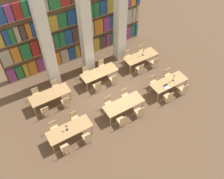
{
  "coord_description": "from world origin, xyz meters",
  "views": [
    {
      "loc": [
        -5.28,
        -8.77,
        11.76
      ],
      "look_at": [
        0.0,
        -0.14,
        0.7
      ],
      "focal_mm": 40.0,
      "sensor_mm": 36.0,
      "label": 1
    }
  ],
  "objects_px": {
    "chair_12": "(45,111)",
    "chair_14": "(66,102)",
    "pillar_right": "(120,20)",
    "reading_table_4": "(99,73)",
    "pillar_left": "(47,45)",
    "desk_lamp_0": "(66,127)",
    "chair_17": "(86,72)",
    "chair_21": "(128,56)",
    "chair_7": "(125,95)",
    "chair_19": "(102,66)",
    "chair_6": "(139,111)",
    "reading_table_1": "(124,105)",
    "chair_15": "(56,86)",
    "chair_9": "(153,81)",
    "pillar_center": "(86,32)",
    "reading_table_0": "(69,130)",
    "reading_table_3": "(50,95)",
    "chair_5": "(108,103)",
    "chair_8": "(169,96)",
    "chair_1": "(54,127)",
    "reading_table_2": "(169,83)",
    "chair_13": "(36,94)",
    "desk_lamp_1": "(174,77)",
    "chair_20": "(140,68)",
    "chair_23": "(142,50)",
    "chair_2": "(87,137)",
    "chair_16": "(97,86)",
    "laptop": "(166,87)",
    "chair_0": "(65,148)",
    "chair_11": "(168,75)",
    "chair_3": "(75,118)",
    "chair_10": "(183,89)",
    "chair_22": "(155,62)",
    "chair_18": "(114,79)",
    "chair_4": "(122,120)"
  },
  "relations": [
    {
      "from": "chair_6",
      "to": "chair_15",
      "type": "bearing_deg",
      "value": 127.02
    },
    {
      "from": "chair_0",
      "to": "reading_table_3",
      "type": "distance_m",
      "value": 3.61
    },
    {
      "from": "reading_table_1",
      "to": "chair_15",
      "type": "xyz_separation_m",
      "value": [
        -2.68,
        3.6,
        -0.22
      ]
    },
    {
      "from": "pillar_center",
      "to": "reading_table_0",
      "type": "relative_size",
      "value": 2.51
    },
    {
      "from": "chair_9",
      "to": "chair_12",
      "type": "distance_m",
      "value": 6.84
    },
    {
      "from": "pillar_right",
      "to": "chair_6",
      "type": "bearing_deg",
      "value": -110.76
    },
    {
      "from": "pillar_left",
      "to": "desk_lamp_0",
      "type": "distance_m",
      "value": 4.85
    },
    {
      "from": "chair_13",
      "to": "chair_21",
      "type": "distance_m",
      "value": 6.7
    },
    {
      "from": "pillar_left",
      "to": "pillar_center",
      "type": "relative_size",
      "value": 1.0
    },
    {
      "from": "chair_11",
      "to": "chair_3",
      "type": "bearing_deg",
      "value": -0.42
    },
    {
      "from": "chair_7",
      "to": "chair_1",
      "type": "bearing_deg",
      "value": -0.58
    },
    {
      "from": "chair_5",
      "to": "chair_8",
      "type": "distance_m",
      "value": 3.65
    },
    {
      "from": "pillar_center",
      "to": "chair_3",
      "type": "distance_m",
      "value": 5.2
    },
    {
      "from": "chair_6",
      "to": "chair_15",
      "type": "xyz_separation_m",
      "value": [
        -3.27,
        4.34,
        0.0
      ]
    },
    {
      "from": "chair_12",
      "to": "chair_17",
      "type": "bearing_deg",
      "value": 24.73
    },
    {
      "from": "chair_3",
      "to": "pillar_right",
      "type": "bearing_deg",
      "value": -145.52
    },
    {
      "from": "chair_17",
      "to": "chair_21",
      "type": "relative_size",
      "value": 1.0
    },
    {
      "from": "chair_22",
      "to": "chair_16",
      "type": "bearing_deg",
      "value": 178.85
    },
    {
      "from": "chair_12",
      "to": "chair_14",
      "type": "distance_m",
      "value": 1.27
    },
    {
      "from": "chair_10",
      "to": "chair_15",
      "type": "xyz_separation_m",
      "value": [
        -6.61,
        4.34,
        0.0
      ]
    },
    {
      "from": "pillar_center",
      "to": "chair_17",
      "type": "relative_size",
      "value": 6.86
    },
    {
      "from": "chair_3",
      "to": "chair_13",
      "type": "height_order",
      "value": "same"
    },
    {
      "from": "chair_6",
      "to": "reading_table_4",
      "type": "distance_m",
      "value": 3.76
    },
    {
      "from": "chair_6",
      "to": "reading_table_2",
      "type": "height_order",
      "value": "chair_6"
    },
    {
      "from": "chair_19",
      "to": "chair_2",
      "type": "bearing_deg",
      "value": 52.07
    },
    {
      "from": "pillar_right",
      "to": "chair_5",
      "type": "distance_m",
      "value": 5.44
    },
    {
      "from": "chair_9",
      "to": "chair_14",
      "type": "relative_size",
      "value": 1.0
    },
    {
      "from": "reading_table_1",
      "to": "chair_10",
      "type": "distance_m",
      "value": 4.0
    },
    {
      "from": "pillar_center",
      "to": "chair_18",
      "type": "bearing_deg",
      "value": -72.62
    },
    {
      "from": "reading_table_3",
      "to": "reading_table_0",
      "type": "bearing_deg",
      "value": -90.8
    },
    {
      "from": "chair_7",
      "to": "chair_23",
      "type": "relative_size",
      "value": 1.0
    },
    {
      "from": "chair_22",
      "to": "chair_2",
      "type": "bearing_deg",
      "value": -156.88
    },
    {
      "from": "reading_table_0",
      "to": "chair_19",
      "type": "distance_m",
      "value": 5.49
    },
    {
      "from": "chair_4",
      "to": "chair_13",
      "type": "bearing_deg",
      "value": 127.74
    },
    {
      "from": "chair_1",
      "to": "chair_21",
      "type": "bearing_deg",
      "value": -156.98
    },
    {
      "from": "laptop",
      "to": "chair_19",
      "type": "distance_m",
      "value": 4.55
    },
    {
      "from": "desk_lamp_0",
      "to": "chair_12",
      "type": "distance_m",
      "value": 2.17
    },
    {
      "from": "reading_table_1",
      "to": "chair_17",
      "type": "bearing_deg",
      "value": 97.35
    },
    {
      "from": "chair_13",
      "to": "chair_15",
      "type": "bearing_deg",
      "value": -180.0
    },
    {
      "from": "reading_table_2",
      "to": "reading_table_4",
      "type": "height_order",
      "value": "same"
    },
    {
      "from": "chair_1",
      "to": "reading_table_4",
      "type": "height_order",
      "value": "chair_1"
    },
    {
      "from": "chair_7",
      "to": "chair_19",
      "type": "xyz_separation_m",
      "value": [
        0.13,
        2.98,
        0.0
      ]
    },
    {
      "from": "chair_20",
      "to": "chair_23",
      "type": "xyz_separation_m",
      "value": [
        1.2,
        1.48,
        0.0
      ]
    },
    {
      "from": "pillar_left",
      "to": "chair_16",
      "type": "relative_size",
      "value": 6.86
    },
    {
      "from": "chair_22",
      "to": "chair_1",
      "type": "bearing_deg",
      "value": -170.17
    },
    {
      "from": "chair_6",
      "to": "reading_table_2",
      "type": "bearing_deg",
      "value": 14.95
    },
    {
      "from": "desk_lamp_1",
      "to": "chair_15",
      "type": "distance_m",
      "value": 7.3
    },
    {
      "from": "desk_lamp_1",
      "to": "chair_15",
      "type": "relative_size",
      "value": 0.54
    },
    {
      "from": "pillar_right",
      "to": "reading_table_4",
      "type": "bearing_deg",
      "value": -149.86
    },
    {
      "from": "desk_lamp_0",
      "to": "chair_23",
      "type": "bearing_deg",
      "value": 25.59
    }
  ]
}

